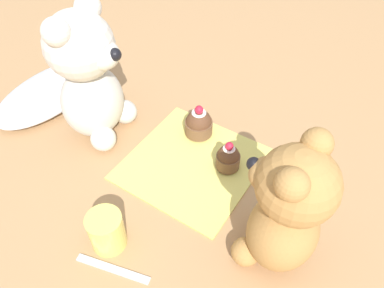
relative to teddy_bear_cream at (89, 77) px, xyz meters
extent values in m
plane|color=tan|center=(0.02, -0.21, -0.13)|extent=(4.00, 4.00, 0.00)
cube|color=#E0D166|center=(0.02, -0.21, -0.13)|extent=(0.24, 0.23, 0.01)
ellipsoid|color=silver|center=(0.01, 0.16, -0.11)|extent=(0.28, 0.15, 0.04)
ellipsoid|color=silver|center=(0.00, 0.00, -0.06)|extent=(0.15, 0.14, 0.15)
sphere|color=silver|center=(0.00, 0.00, 0.07)|extent=(0.12, 0.12, 0.12)
ellipsoid|color=silver|center=(0.01, -0.04, 0.06)|extent=(0.07, 0.06, 0.05)
sphere|color=black|center=(0.01, -0.07, 0.06)|extent=(0.02, 0.02, 0.02)
sphere|color=silver|center=(-0.04, 0.00, 0.11)|extent=(0.05, 0.05, 0.05)
sphere|color=silver|center=(0.04, 0.01, 0.11)|extent=(0.05, 0.05, 0.05)
sphere|color=silver|center=(-0.04, -0.04, -0.11)|extent=(0.05, 0.05, 0.05)
sphere|color=silver|center=(0.05, -0.03, -0.11)|extent=(0.05, 0.05, 0.05)
ellipsoid|color=#B78447|center=(-0.06, -0.42, -0.07)|extent=(0.12, 0.10, 0.13)
sphere|color=#B78447|center=(-0.06, -0.42, 0.04)|extent=(0.11, 0.11, 0.11)
ellipsoid|color=#B78447|center=(-0.06, -0.38, 0.03)|extent=(0.05, 0.05, 0.04)
sphere|color=black|center=(-0.06, -0.36, 0.04)|extent=(0.02, 0.02, 0.02)
sphere|color=#B78447|center=(-0.02, -0.42, 0.08)|extent=(0.04, 0.04, 0.04)
sphere|color=#B78447|center=(-0.10, -0.42, 0.08)|extent=(0.04, 0.04, 0.04)
sphere|color=#B78447|center=(-0.02, -0.39, -0.11)|extent=(0.04, 0.04, 0.04)
sphere|color=#B78447|center=(-0.10, -0.39, -0.11)|extent=(0.04, 0.04, 0.04)
cylinder|color=brown|center=(0.10, -0.18, -0.11)|extent=(0.06, 0.06, 0.03)
sphere|color=brown|center=(0.10, -0.18, -0.10)|extent=(0.05, 0.05, 0.05)
cylinder|color=white|center=(0.10, -0.18, -0.07)|extent=(0.03, 0.03, 0.00)
sphere|color=red|center=(0.10, -0.18, -0.07)|extent=(0.02, 0.02, 0.02)
cylinder|color=brown|center=(0.05, -0.27, -0.11)|extent=(0.04, 0.04, 0.03)
sphere|color=brown|center=(0.05, -0.27, -0.10)|extent=(0.04, 0.04, 0.04)
cylinder|color=white|center=(0.05, -0.27, -0.08)|extent=(0.02, 0.02, 0.00)
sphere|color=red|center=(0.05, -0.27, -0.07)|extent=(0.02, 0.02, 0.02)
cylinder|color=#EADB66|center=(-0.19, -0.19, -0.10)|extent=(0.06, 0.06, 0.07)
cube|color=silver|center=(-0.22, -0.23, -0.13)|extent=(0.04, 0.12, 0.01)
camera|label=1|loc=(-0.37, -0.47, 0.41)|focal=35.00mm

